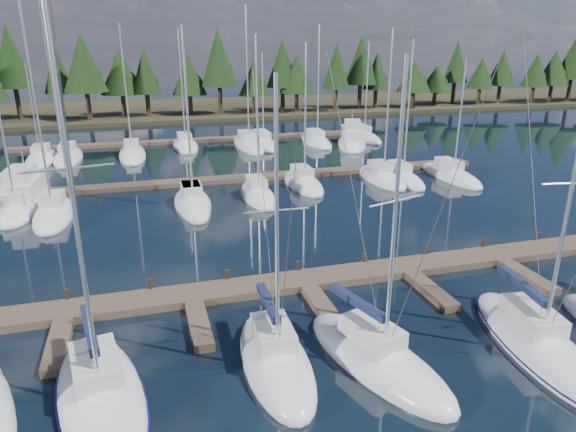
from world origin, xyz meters
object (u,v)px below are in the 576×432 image
object	(u,v)px
motor_yacht_left	(25,197)
main_dock	(307,286)
front_sailboat_2	(275,359)
motor_yacht_right	(352,141)
front_sailboat_4	(535,342)
front_sailboat_3	(377,358)
front_sailboat_1	(100,394)

from	to	relation	value
motor_yacht_left	main_dock	bearing A→B (deg)	-50.13
front_sailboat_2	motor_yacht_left	size ratio (longest dim) A/B	1.21
main_dock	motor_yacht_right	distance (m)	39.06
front_sailboat_2	front_sailboat_4	world-z (taller)	front_sailboat_4
front_sailboat_3	motor_yacht_left	xyz separation A→B (m)	(-17.72, 27.54, 0.26)
front_sailboat_3	motor_yacht_left	world-z (taller)	front_sailboat_3
front_sailboat_2	motor_yacht_right	size ratio (longest dim) A/B	1.15
front_sailboat_1	motor_yacht_right	distance (m)	49.59
main_dock	front_sailboat_1	xyz separation A→B (m)	(-10.08, -6.32, 0.09)
motor_yacht_right	front_sailboat_4	bearing A→B (deg)	-102.66
main_dock	front_sailboat_1	distance (m)	11.90
front_sailboat_4	motor_yacht_left	xyz separation A→B (m)	(-24.79, 28.34, 0.26)
main_dock	motor_yacht_right	bearing A→B (deg)	63.64
front_sailboat_3	motor_yacht_left	size ratio (longest dim) A/B	1.27
main_dock	motor_yacht_right	xyz separation A→B (m)	(17.34, 35.00, 0.35)
motor_yacht_left	front_sailboat_3	bearing A→B (deg)	-57.25
front_sailboat_2	front_sailboat_4	bearing A→B (deg)	-9.56
front_sailboat_2	motor_yacht_left	xyz separation A→B (m)	(-13.72, 26.48, 0.25)
main_dock	front_sailboat_2	world-z (taller)	front_sailboat_2
main_dock	front_sailboat_2	size ratio (longest dim) A/B	3.56
front_sailboat_1	front_sailboat_3	size ratio (longest dim) A/B	1.25
motor_yacht_left	motor_yacht_right	size ratio (longest dim) A/B	0.95
front_sailboat_1	motor_yacht_right	bearing A→B (deg)	56.43
motor_yacht_right	front_sailboat_1	bearing A→B (deg)	-123.57
front_sailboat_1	front_sailboat_3	xyz separation A→B (m)	(10.71, -0.77, -0.01)
front_sailboat_4	front_sailboat_1	bearing A→B (deg)	174.98
front_sailboat_2	motor_yacht_right	world-z (taller)	front_sailboat_2
motor_yacht_left	motor_yacht_right	distance (m)	37.37
main_dock	front_sailboat_2	bearing A→B (deg)	-119.14
front_sailboat_1	front_sailboat_3	world-z (taller)	front_sailboat_1
main_dock	front_sailboat_4	xyz separation A→B (m)	(7.71, -7.89, 0.08)
main_dock	front_sailboat_1	world-z (taller)	front_sailboat_1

